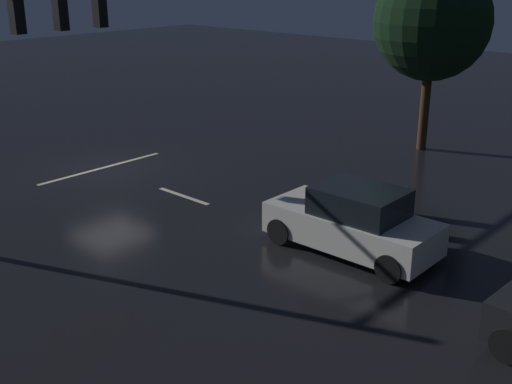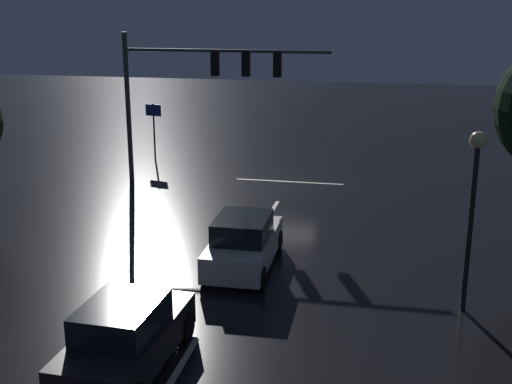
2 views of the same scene
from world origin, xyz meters
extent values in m
plane|color=black|center=(0.00, 0.00, 0.00)|extent=(80.00, 80.00, 0.00)
cube|color=black|center=(3.14, 0.90, 5.43)|extent=(0.32, 0.36, 1.00)
sphere|color=black|center=(3.14, 0.71, 5.75)|extent=(0.20, 0.20, 0.20)
sphere|color=black|center=(3.14, 0.71, 5.43)|extent=(0.20, 0.20, 0.20)
sphere|color=#19F24C|center=(3.14, 0.71, 5.11)|extent=(0.20, 0.20, 0.20)
cube|color=black|center=(1.77, 0.90, 5.43)|extent=(0.32, 0.36, 1.00)
sphere|color=black|center=(1.77, 0.71, 5.75)|extent=(0.20, 0.20, 0.20)
sphere|color=black|center=(1.77, 0.71, 5.43)|extent=(0.20, 0.20, 0.20)
sphere|color=#19F24C|center=(1.77, 0.71, 5.11)|extent=(0.20, 0.20, 0.20)
cube|color=black|center=(0.40, 0.90, 5.43)|extent=(0.32, 0.36, 1.00)
sphere|color=black|center=(0.40, 0.71, 5.75)|extent=(0.20, 0.20, 0.20)
sphere|color=black|center=(0.40, 0.71, 5.43)|extent=(0.20, 0.20, 0.20)
sphere|color=#19F24C|center=(0.40, 0.71, 5.11)|extent=(0.20, 0.20, 0.20)
cube|color=beige|center=(0.00, 4.00, 0.00)|extent=(0.16, 2.20, 0.01)
cube|color=beige|center=(0.00, 10.00, 0.00)|extent=(0.16, 2.20, 0.01)
cube|color=beige|center=(0.00, -0.30, 0.00)|extent=(5.00, 0.16, 0.01)
cube|color=silver|center=(-0.14, 10.09, 0.62)|extent=(1.85, 4.32, 0.80)
cube|color=black|center=(-0.14, 10.29, 1.36)|extent=(1.63, 2.12, 0.68)
cylinder|color=black|center=(0.72, 8.50, 0.34)|extent=(0.23, 0.68, 0.68)
cylinder|color=black|center=(-0.96, 8.48, 0.34)|extent=(0.23, 0.68, 0.68)
cylinder|color=black|center=(0.68, 11.70, 0.34)|extent=(0.23, 0.68, 0.68)
cylinder|color=black|center=(-1.00, 11.68, 0.34)|extent=(0.23, 0.68, 0.68)
sphere|color=#F9EFC6|center=(0.54, 7.98, 0.67)|extent=(0.20, 0.20, 0.20)
sphere|color=#F9EFC6|center=(-0.76, 7.96, 0.67)|extent=(0.20, 0.20, 0.20)
cylinder|color=black|center=(1.92, 14.91, 0.34)|extent=(0.25, 0.69, 0.68)
sphere|color=#F9EFC6|center=(1.71, 14.39, 0.67)|extent=(0.20, 0.20, 0.20)
cylinder|color=#382314|center=(-9.80, 6.81, 1.60)|extent=(0.36, 0.36, 3.20)
sphere|color=black|center=(-9.80, 6.81, 4.81)|extent=(4.30, 4.30, 4.30)
camera|label=1|loc=(12.33, 18.21, 6.81)|focal=45.04mm
camera|label=2|loc=(-4.40, 29.22, 8.09)|focal=46.76mm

